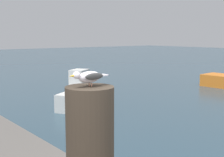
# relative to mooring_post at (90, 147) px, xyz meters

# --- Properties ---
(mooring_post) EXTENTS (0.43, 0.43, 1.09)m
(mooring_post) POSITION_rel_mooring_post_xyz_m (0.00, 0.00, 0.00)
(mooring_post) COLOR #382D23
(mooring_post) RESTS_ON harbor_quay
(seagull) EXTENTS (0.15, 0.39, 0.14)m
(seagull) POSITION_rel_mooring_post_xyz_m (0.00, -0.01, 0.64)
(seagull) COLOR tan
(seagull) RESTS_ON mooring_post
(boat_white) EXTENTS (2.25, 3.14, 1.43)m
(boat_white) POSITION_rel_mooring_post_xyz_m (-7.96, 5.11, -1.28)
(boat_white) COLOR silver
(boat_white) RESTS_ON ground_plane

